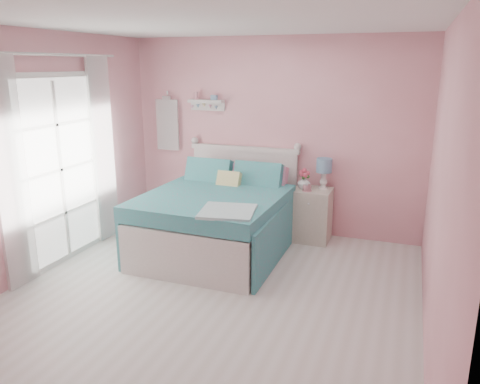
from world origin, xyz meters
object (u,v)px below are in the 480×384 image
Objects in this scene: nightstand at (312,215)px; vase at (304,182)px; bed at (218,220)px; table_lamp at (324,168)px; teacup at (307,188)px.

vase is at bearing -174.65° from nightstand.
bed reaches higher than vase.
table_lamp is at bearing 38.64° from nightstand.
vase reaches higher than nightstand.
nightstand is at bearing 63.22° from teacup.
teacup is (-0.05, -0.11, 0.38)m from nightstand.
vase is at bearing -156.13° from table_lamp.
teacup reaches higher than nightstand.
teacup is at bearing 35.49° from bed.
nightstand is 0.44m from vase.
bed is at bearing -143.20° from table_lamp.
table_lamp reaches higher than nightstand.
vase is at bearing 41.22° from bed.
nightstand is 1.73× the size of table_lamp.
teacup is at bearing -116.78° from nightstand.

